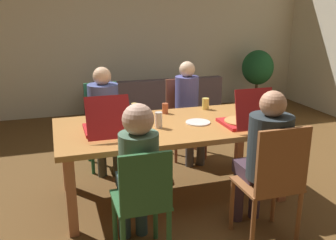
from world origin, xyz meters
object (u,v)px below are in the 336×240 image
Objects in this scene: drinking_glass_0 at (159,120)px; couch at (153,104)px; plate_0 at (198,122)px; chair_0 at (184,112)px; person_1 at (137,167)px; drinking_glass_2 at (165,108)px; chair_1 at (143,201)px; dining_table at (171,131)px; pizza_box_0 at (243,120)px; plate_1 at (247,111)px; potted_plant at (257,73)px; drinking_glass_3 at (135,109)px; chair_2 at (103,121)px; person_2 at (104,110)px; person_0 at (189,104)px; pizza_box_1 at (106,126)px; drinking_glass_1 at (206,104)px; person_3 at (265,152)px; chair_3 at (274,179)px.

drinking_glass_0 is 2.78m from couch.
drinking_glass_0 is at bearing -175.61° from plate_0.
chair_0 is at bearing -90.17° from couch.
plate_0 is (-0.24, -1.06, 0.20)m from chair_0.
drinking_glass_2 is at bearing 64.34° from person_1.
drinking_glass_0 is at bearing 67.11° from chair_1.
pizza_box_0 is (0.64, -0.25, 0.13)m from dining_table.
dining_table is 9.17× the size of plate_1.
plate_1 is at bearing -64.18° from chair_0.
potted_plant reaches higher than chair_1.
drinking_glass_2 is at bearing -2.49° from drinking_glass_3.
person_2 reaches higher than chair_2.
drinking_glass_0 is 0.49m from drinking_glass_3.
person_0 is 2.24× the size of pizza_box_1.
drinking_glass_2 is at bearing 132.52° from pizza_box_0.
drinking_glass_1 is at bearing -87.09° from chair_0.
person_2 is at bearing 135.84° from pizza_box_0.
drinking_glass_2 is at bearing -40.38° from person_2.
person_0 is at bearing -9.19° from chair_2.
person_2 is 2.03m from person_3.
dining_table is 2.26× the size of chair_0.
person_1 is (-1.02, -1.67, 0.01)m from person_0.
drinking_glass_3 is (0.25, 1.36, 0.30)m from chair_1.
chair_1 is at bearing -119.28° from person_0.
plate_0 is 0.11× the size of couch.
person_1 reaches higher than chair_3.
person_0 is 1.21× the size of chair_3.
couch is at bearing 56.61° from chair_2.
chair_2 is 3.58m from potted_plant.
drinking_glass_1 is at bearing 88.77° from chair_3.
potted_plant is (2.73, 2.88, -0.15)m from drinking_glass_0.
pizza_box_1 is at bearing 98.51° from person_1.
pizza_box_0 is (0.14, -1.11, 0.10)m from person_0.
drinking_glass_0 is at bearing 63.21° from person_1.
person_0 reaches higher than chair_0.
potted_plant is at bearing 41.57° from pizza_box_1.
plate_0 is 3.68m from potted_plant.
person_3 is 1.49m from drinking_glass_3.
plate_0 is (-0.24, -0.90, 0.05)m from person_0.
plate_1 is at bearing 68.33° from person_3.
person_2 reaches higher than plate_0.
pizza_box_0 is 0.86m from drinking_glass_2.
drinking_glass_3 is (-0.27, 0.40, 0.14)m from dining_table.
chair_0 is 8.83× the size of drinking_glass_2.
pizza_box_0 is 1.29m from pizza_box_1.
chair_1 is at bearing -141.86° from plate_1.
chair_1 is 1.39m from pizza_box_0.
plate_0 is 1.60× the size of drinking_glass_0.
potted_plant is (2.58, 2.81, -0.00)m from dining_table.
chair_1 is 4.88m from potted_plant.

